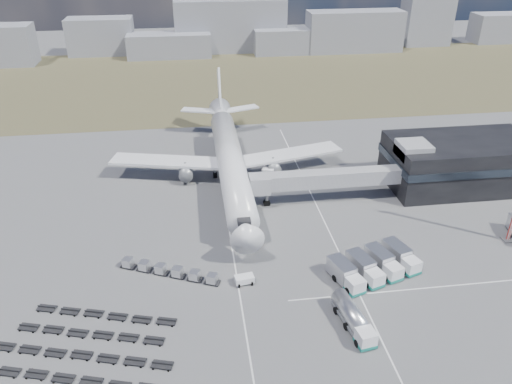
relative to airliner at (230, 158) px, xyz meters
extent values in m
plane|color=#565659|center=(0.00, -32.38, -5.29)|extent=(420.00, 420.00, 0.00)
cube|color=brown|center=(0.00, 77.62, -5.29)|extent=(420.00, 90.00, 0.01)
cube|color=silver|center=(-2.00, -27.38, -5.29)|extent=(0.25, 110.00, 0.01)
cube|color=silver|center=(16.00, -27.38, -5.29)|extent=(0.25, 110.00, 0.01)
cube|color=silver|center=(25.00, -40.38, -5.29)|extent=(40.00, 0.25, 0.01)
cube|color=black|center=(48.00, -8.38, -0.29)|extent=(30.00, 16.00, 10.00)
cube|color=#262D38|center=(48.00, -8.38, 0.91)|extent=(30.40, 16.40, 1.60)
cube|color=#939399|center=(36.00, -10.38, 4.21)|extent=(6.00, 6.00, 3.00)
cube|color=#939399|center=(18.10, -11.88, -0.19)|extent=(29.80, 3.00, 3.00)
cube|color=#939399|center=(4.70, -12.38, -0.19)|extent=(4.00, 3.60, 3.40)
cylinder|color=slate|center=(6.20, -11.88, -2.74)|extent=(0.70, 0.70, 5.10)
cylinder|color=black|center=(6.20, -11.88, -4.84)|extent=(1.40, 0.90, 1.40)
cylinder|color=white|center=(0.00, -2.38, 0.01)|extent=(5.60, 48.00, 5.60)
cone|color=white|center=(0.00, -28.88, 0.01)|extent=(5.60, 5.00, 5.60)
cone|color=white|center=(0.00, 25.62, 0.81)|extent=(5.60, 8.00, 5.60)
cube|color=black|center=(0.00, -26.88, 0.81)|extent=(2.20, 2.00, 0.80)
cube|color=white|center=(-13.00, 2.62, -1.19)|extent=(25.59, 11.38, 0.50)
cube|color=white|center=(13.00, 2.62, -1.19)|extent=(25.59, 11.38, 0.50)
cylinder|color=slate|center=(-9.50, 0.62, -2.89)|extent=(3.00, 5.00, 3.00)
cylinder|color=slate|center=(9.50, 0.62, -2.89)|extent=(3.00, 5.00, 3.00)
cube|color=white|center=(-5.50, 27.62, 1.21)|extent=(9.49, 5.63, 0.35)
cube|color=white|center=(5.50, 27.62, 1.21)|extent=(9.49, 5.63, 0.35)
cube|color=white|center=(0.00, 28.62, 6.51)|extent=(0.50, 9.06, 11.45)
cylinder|color=slate|center=(0.00, -23.38, -4.04)|extent=(0.50, 0.50, 2.50)
cylinder|color=slate|center=(-3.20, 1.62, -4.04)|extent=(0.60, 0.60, 2.50)
cylinder|color=slate|center=(3.20, 1.62, -4.04)|extent=(0.60, 0.60, 2.50)
cylinder|color=black|center=(0.00, -23.38, -4.79)|extent=(0.50, 1.20, 1.20)
cube|color=gray|center=(-78.91, 109.94, 2.19)|extent=(25.19, 12.00, 14.97)
cube|color=gray|center=(-42.78, 123.10, 2.01)|extent=(26.60, 12.00, 14.61)
cube|color=gray|center=(-14.70, 114.09, -0.58)|extent=(33.74, 12.00, 9.43)
cube|color=gray|center=(11.15, 121.19, 5.19)|extent=(46.53, 12.00, 20.96)
cube|color=gray|center=(47.44, 114.40, -0.26)|extent=(54.36, 12.00, 10.07)
cube|color=gray|center=(63.24, 114.05, 2.99)|extent=(40.26, 12.00, 16.56)
cube|color=gray|center=(98.79, 122.48, 6.54)|extent=(20.54, 12.00, 23.65)
cube|color=gray|center=(134.79, 122.97, 0.98)|extent=(24.14, 12.00, 12.55)
cube|color=white|center=(13.44, -50.51, -3.88)|extent=(2.68, 2.68, 2.24)
cube|color=#147568|center=(13.44, -50.51, -4.76)|extent=(2.80, 2.80, 0.49)
cylinder|color=silver|center=(12.68, -45.79, -3.44)|extent=(3.57, 7.61, 2.44)
cube|color=slate|center=(12.68, -45.79, -4.56)|extent=(3.47, 7.60, 0.34)
cylinder|color=black|center=(12.91, -47.23, -4.80)|extent=(2.67, 1.46, 1.07)
cube|color=white|center=(-0.98, -35.47, -4.61)|extent=(3.16, 2.06, 1.37)
cube|color=white|center=(8.80, 0.26, -3.69)|extent=(4.33, 6.45, 2.80)
cube|color=#147568|center=(8.80, 0.26, -4.84)|extent=(4.46, 6.58, 0.45)
cube|color=white|center=(15.38, -39.88, -3.91)|extent=(3.06, 2.99, 2.34)
cube|color=#147568|center=(15.38, -39.88, -4.81)|extent=(3.19, 3.12, 0.48)
cube|color=silver|center=(14.21, -36.35, -3.48)|extent=(3.96, 5.45, 2.77)
cube|color=white|center=(18.81, -38.75, -3.91)|extent=(3.06, 2.99, 2.34)
cube|color=#147568|center=(18.81, -38.75, -4.81)|extent=(3.19, 3.12, 0.48)
cube|color=silver|center=(17.65, -35.21, -3.48)|extent=(3.96, 5.45, 2.77)
cube|color=white|center=(22.25, -37.62, -3.91)|extent=(3.06, 2.99, 2.34)
cube|color=#147568|center=(22.25, -37.62, -4.81)|extent=(3.19, 3.12, 0.48)
cube|color=silver|center=(21.08, -34.08, -3.48)|extent=(3.96, 5.45, 2.77)
cube|color=white|center=(25.68, -36.49, -3.91)|extent=(3.06, 2.99, 2.34)
cube|color=#147568|center=(25.68, -36.49, -4.81)|extent=(3.19, 3.12, 0.48)
cube|color=silver|center=(24.52, -32.95, -3.48)|extent=(3.96, 5.45, 2.77)
cube|color=black|center=(-19.27, -28.87, -5.02)|extent=(2.76, 2.30, 0.16)
cube|color=silver|center=(-19.27, -28.87, -4.24)|extent=(1.93, 1.93, 1.37)
cube|color=black|center=(-16.60, -30.06, -5.02)|extent=(2.76, 2.30, 0.16)
cube|color=silver|center=(-16.60, -30.06, -4.24)|extent=(1.93, 1.93, 1.37)
cube|color=black|center=(-13.94, -31.25, -5.02)|extent=(2.76, 2.30, 0.16)
cube|color=silver|center=(-13.94, -31.25, -4.24)|extent=(1.93, 1.93, 1.37)
cube|color=black|center=(-11.28, -32.44, -5.02)|extent=(2.76, 2.30, 0.16)
cube|color=silver|center=(-11.28, -32.44, -4.24)|extent=(1.93, 1.93, 1.37)
cube|color=black|center=(-8.62, -33.64, -5.02)|extent=(2.76, 2.30, 0.16)
cube|color=silver|center=(-8.62, -33.64, -4.24)|extent=(1.93, 1.93, 1.37)
cube|color=black|center=(-5.96, -34.83, -5.02)|extent=(2.76, 2.30, 0.16)
cube|color=silver|center=(-5.96, -34.83, -4.24)|extent=(1.93, 1.93, 1.37)
cube|color=black|center=(-25.17, -50.89, -4.97)|extent=(24.66, 8.36, 0.65)
cube|color=black|center=(-24.11, -47.24, -4.97)|extent=(24.66, 8.36, 0.65)
cube|color=black|center=(-23.05, -43.60, -4.97)|extent=(21.19, 7.35, 0.65)
cube|color=black|center=(-22.00, -39.96, -4.97)|extent=(21.19, 7.35, 0.65)
cube|color=#565659|center=(46.59, -29.87, -5.15)|extent=(1.89, 1.89, 0.28)
camera|label=1|loc=(-7.43, -96.55, 44.57)|focal=35.00mm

